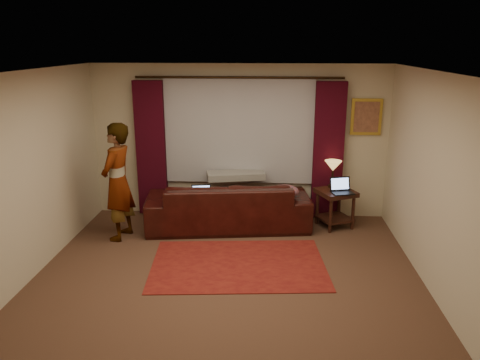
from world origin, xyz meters
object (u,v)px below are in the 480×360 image
object	(u,v)px
end_table	(335,208)
person	(118,182)
sofa	(228,196)
laptop_sofa	(202,194)
tiffany_lamp	(333,174)
laptop_table	(343,186)

from	to	relation	value
end_table	person	xyz separation A→B (m)	(-3.37, -0.67, 0.59)
sofa	laptop_sofa	bearing A→B (deg)	27.60
tiffany_lamp	person	xyz separation A→B (m)	(-3.32, -0.85, 0.05)
laptop_sofa	person	distance (m)	1.29
laptop_sofa	laptop_table	xyz separation A→B (m)	(2.21, 0.22, 0.11)
laptop_table	sofa	bearing A→B (deg)	163.97
end_table	person	size ratio (longest dim) A/B	0.35
end_table	tiffany_lamp	world-z (taller)	tiffany_lamp
sofa	end_table	world-z (taller)	sofa
end_table	laptop_table	xyz separation A→B (m)	(0.08, -0.16, 0.43)
end_table	person	distance (m)	3.48
end_table	person	world-z (taller)	person
end_table	laptop_table	world-z (taller)	laptop_table
sofa	laptop_sofa	size ratio (longest dim) A/B	7.78
sofa	end_table	distance (m)	1.76
laptop_sofa	laptop_table	bearing A→B (deg)	-6.46
tiffany_lamp	laptop_table	xyz separation A→B (m)	(0.12, -0.33, -0.10)
end_table	laptop_table	bearing A→B (deg)	-63.62
laptop_table	end_table	bearing A→B (deg)	101.86
end_table	tiffany_lamp	xyz separation A→B (m)	(-0.04, 0.17, 0.54)
tiffany_lamp	sofa	bearing A→B (deg)	-170.47
tiffany_lamp	person	size ratio (longest dim) A/B	0.25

